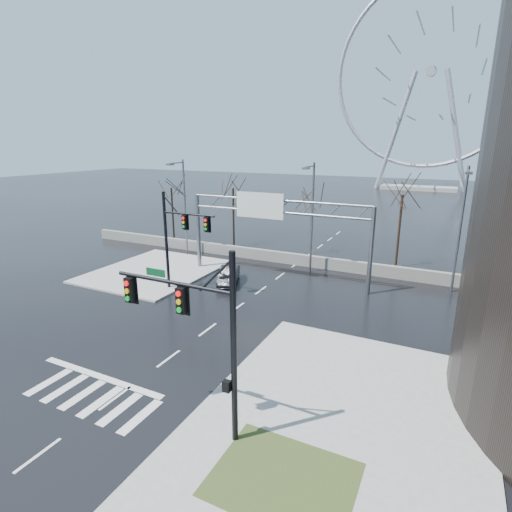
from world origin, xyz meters
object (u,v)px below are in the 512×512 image
Objects in this scene: signal_mast_near at (202,326)px; sign_gantry at (272,221)px; signal_mast_far at (177,233)px; ferris_wheel at (430,80)px; car at (229,275)px.

signal_mast_near reaches higher than sign_gantry.
signal_mast_far is at bearing -132.47° from sign_gantry.
sign_gantry is 82.91m from ferris_wheel.
ferris_wheel is (10.87, 86.04, 21.30)m from signal_mast_far.
sign_gantry is 5.93m from car.
signal_mast_near is at bearing -49.74° from signal_mast_far.
car is at bearing 52.34° from signal_mast_far.
signal_mast_near is at bearing -84.69° from car.
signal_mast_near is 19.79m from sign_gantry.
ferris_wheel is (-0.14, 99.04, 21.26)m from signal_mast_near.
signal_mast_near is 17.03m from signal_mast_far.
signal_mast_near is 18.88m from car.
signal_mast_near is 1.89× the size of car.
signal_mast_far is at bearing -149.45° from car.
signal_mast_near is 0.49× the size of sign_gantry.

